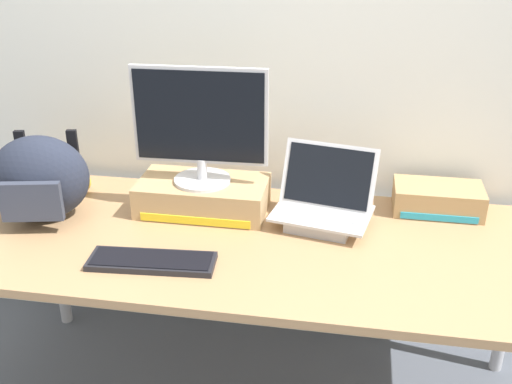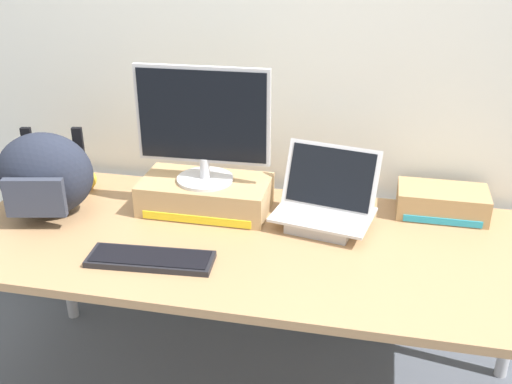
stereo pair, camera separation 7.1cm
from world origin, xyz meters
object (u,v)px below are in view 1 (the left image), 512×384
at_px(messenger_backpack, 40,178).
at_px(coffee_mug, 40,178).
at_px(toner_box_cyan, 438,199).
at_px(external_keyboard, 152,261).
at_px(toner_box_yellow, 203,196).
at_px(desktop_monitor, 200,126).
at_px(plush_toy, 81,182).
at_px(open_laptop, 323,210).

relative_size(messenger_backpack, coffee_mug, 3.18).
bearing_deg(toner_box_cyan, external_keyboard, -150.02).
distance_m(toner_box_yellow, desktop_monitor, 0.27).
xyz_separation_m(toner_box_yellow, coffee_mug, (-0.69, 0.07, -0.01)).
xyz_separation_m(toner_box_yellow, desktop_monitor, (0.00, -0.00, 0.27)).
distance_m(toner_box_yellow, external_keyboard, 0.40).
xyz_separation_m(desktop_monitor, plush_toy, (-0.52, 0.07, -0.29)).
height_order(external_keyboard, messenger_backpack, messenger_backpack).
bearing_deg(plush_toy, coffee_mug, -179.44).
distance_m(toner_box_yellow, open_laptop, 0.45).
distance_m(toner_box_yellow, coffee_mug, 0.69).
height_order(messenger_backpack, toner_box_cyan, messenger_backpack).
height_order(messenger_backpack, coffee_mug, messenger_backpack).
relative_size(plush_toy, toner_box_cyan, 0.26).
distance_m(open_laptop, plush_toy, 0.97).
bearing_deg(toner_box_yellow, external_keyboard, -99.80).
height_order(open_laptop, messenger_backpack, messenger_backpack).
bearing_deg(plush_toy, toner_box_yellow, -7.72).
xyz_separation_m(open_laptop, toner_box_cyan, (0.41, 0.17, -0.01)).
bearing_deg(desktop_monitor, toner_box_cyan, 7.11).
relative_size(toner_box_yellow, toner_box_cyan, 1.47).
xyz_separation_m(desktop_monitor, external_keyboard, (-0.07, -0.39, -0.32)).
distance_m(external_keyboard, coffee_mug, 0.77).
height_order(coffee_mug, plush_toy, coffee_mug).
relative_size(open_laptop, toner_box_cyan, 1.17).
bearing_deg(coffee_mug, open_laptop, -5.16).
relative_size(messenger_backpack, toner_box_cyan, 1.20).
relative_size(desktop_monitor, external_keyboard, 1.17).
bearing_deg(toner_box_cyan, open_laptop, -157.36).
bearing_deg(open_laptop, toner_box_yellow, -173.45).
xyz_separation_m(external_keyboard, messenger_backpack, (-0.48, 0.25, 0.14)).
height_order(external_keyboard, coffee_mug, coffee_mug).
distance_m(coffee_mug, toner_box_cyan, 1.54).
height_order(desktop_monitor, open_laptop, desktop_monitor).
xyz_separation_m(messenger_backpack, toner_box_cyan, (1.41, 0.29, -0.10)).
relative_size(toner_box_yellow, desktop_monitor, 0.98).
xyz_separation_m(desktop_monitor, toner_box_cyan, (0.86, 0.14, -0.28)).
xyz_separation_m(open_laptop, coffee_mug, (-1.13, 0.10, -0.01)).
bearing_deg(desktop_monitor, external_keyboard, -101.94).
xyz_separation_m(toner_box_yellow, plush_toy, (-0.52, 0.07, -0.02)).
bearing_deg(open_laptop, plush_toy, -175.27).
bearing_deg(toner_box_cyan, plush_toy, -177.17).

